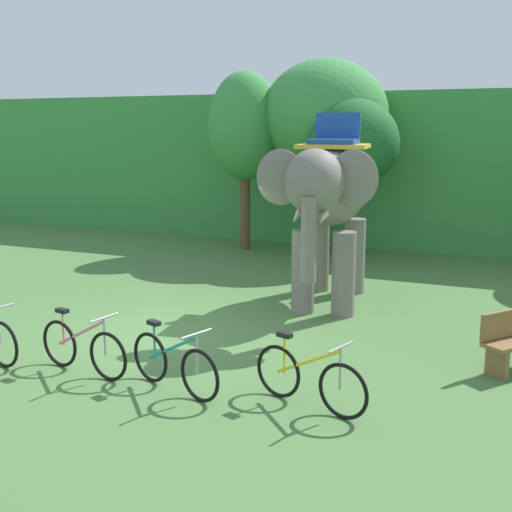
# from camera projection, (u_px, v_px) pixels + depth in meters

# --- Properties ---
(ground_plane) EXTENTS (80.00, 80.00, 0.00)m
(ground_plane) POSITION_uv_depth(u_px,v_px,m) (167.00, 336.00, 10.91)
(ground_plane) COLOR #4C753D
(foliage_hedge) EXTENTS (36.00, 6.00, 4.50)m
(foliage_hedge) POSITION_uv_depth(u_px,v_px,m) (353.00, 165.00, 21.53)
(foliage_hedge) COLOR #3D8E42
(foliage_hedge) RESTS_ON ground
(tree_far_left) EXTENTS (2.05, 2.05, 5.06)m
(tree_far_left) POSITION_uv_depth(u_px,v_px,m) (245.00, 127.00, 18.10)
(tree_far_left) COLOR brown
(tree_far_left) RESTS_ON ground
(tree_left) EXTENTS (3.52, 3.52, 5.38)m
(tree_left) POSITION_uv_depth(u_px,v_px,m) (325.00, 116.00, 17.86)
(tree_left) COLOR brown
(tree_left) RESTS_ON ground
(tree_center_left) EXTENTS (2.44, 2.44, 4.25)m
(tree_center_left) POSITION_uv_depth(u_px,v_px,m) (352.00, 144.00, 16.69)
(tree_center_left) COLOR brown
(tree_center_left) RESTS_ON ground
(elephant) EXTENTS (2.18, 4.23, 3.78)m
(elephant) POSITION_uv_depth(u_px,v_px,m) (329.00, 196.00, 12.30)
(elephant) COLOR slate
(elephant) RESTS_ON ground
(bike_pink) EXTENTS (1.69, 0.52, 0.92)m
(bike_pink) POSITION_uv_depth(u_px,v_px,m) (83.00, 348.00, 9.17)
(bike_pink) COLOR black
(bike_pink) RESTS_ON ground
(bike_teal) EXTENTS (1.63, 0.70, 0.92)m
(bike_teal) POSITION_uv_depth(u_px,v_px,m) (174.00, 364.00, 8.54)
(bike_teal) COLOR black
(bike_teal) RESTS_ON ground
(bike_yellow) EXTENTS (1.65, 0.67, 0.92)m
(bike_yellow) POSITION_uv_depth(u_px,v_px,m) (309.00, 378.00, 8.04)
(bike_yellow) COLOR black
(bike_yellow) RESTS_ON ground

